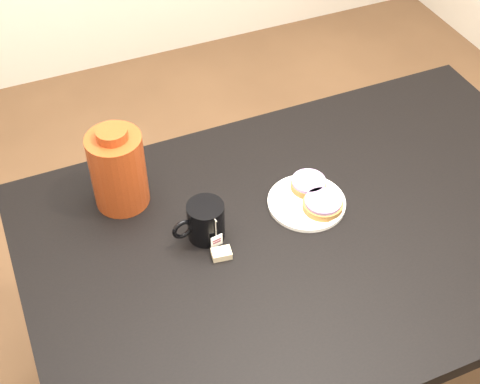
# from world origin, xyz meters

# --- Properties ---
(ground_plane) EXTENTS (4.00, 4.00, 0.00)m
(ground_plane) POSITION_xyz_m (0.00, 0.00, 0.00)
(ground_plane) COLOR brown
(table) EXTENTS (1.40, 0.90, 0.75)m
(table) POSITION_xyz_m (0.00, 0.00, 0.67)
(table) COLOR black
(table) RESTS_ON ground_plane
(plate) EXTENTS (0.19, 0.19, 0.01)m
(plate) POSITION_xyz_m (0.01, 0.08, 0.76)
(plate) COLOR white
(plate) RESTS_ON table
(bagel_back) EXTENTS (0.12, 0.12, 0.03)m
(bagel_back) POSITION_xyz_m (0.03, 0.12, 0.77)
(bagel_back) COLOR brown
(bagel_back) RESTS_ON plate
(bagel_front) EXTENTS (0.13, 0.13, 0.03)m
(bagel_front) POSITION_xyz_m (0.03, 0.04, 0.77)
(bagel_front) COLOR brown
(bagel_front) RESTS_ON plate
(mug) EXTENTS (0.14, 0.10, 0.10)m
(mug) POSITION_xyz_m (-0.26, 0.08, 0.80)
(mug) COLOR black
(mug) RESTS_ON table
(teabag_pouch) EXTENTS (0.05, 0.04, 0.02)m
(teabag_pouch) POSITION_xyz_m (-0.25, 0.01, 0.76)
(teabag_pouch) COLOR #C6B793
(teabag_pouch) RESTS_ON table
(bagel_package) EXTENTS (0.17, 0.17, 0.22)m
(bagel_package) POSITION_xyz_m (-0.41, 0.27, 0.85)
(bagel_package) COLOR #611F0C
(bagel_package) RESTS_ON table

